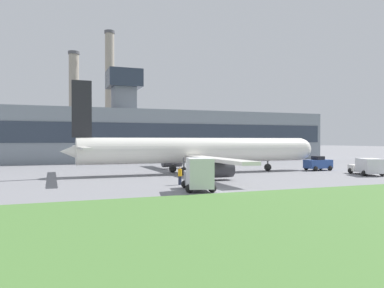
% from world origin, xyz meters
% --- Properties ---
extents(ground_plane, '(400.00, 400.00, 0.00)m').
position_xyz_m(ground_plane, '(0.00, 0.00, 0.00)').
color(ground_plane, gray).
extents(terminal_building, '(82.77, 12.45, 18.31)m').
position_xyz_m(terminal_building, '(-0.09, 30.64, 5.33)').
color(terminal_building, gray).
rests_on(terminal_building, ground_plane).
extents(smokestack_left, '(3.19, 3.19, 29.41)m').
position_xyz_m(smokestack_left, '(-9.87, 66.52, 14.83)').
color(smokestack_left, gray).
rests_on(smokestack_left, ground_plane).
extents(smokestack_right, '(3.02, 3.02, 36.02)m').
position_xyz_m(smokestack_right, '(0.03, 65.61, 18.14)').
color(smokestack_right, gray).
rests_on(smokestack_right, ground_plane).
extents(airplane, '(33.85, 31.39, 11.05)m').
position_xyz_m(airplane, '(1.43, -0.38, 2.86)').
color(airplane, white).
rests_on(airplane, ground_plane).
extents(pushback_tug, '(3.65, 2.63, 1.99)m').
position_xyz_m(pushback_tug, '(18.98, -2.08, 0.90)').
color(pushback_tug, '#2D4C93').
rests_on(pushback_tug, ground_plane).
extents(baggage_truck, '(3.87, 5.54, 2.02)m').
position_xyz_m(baggage_truck, '(19.93, -9.91, 1.01)').
color(baggage_truck, white).
rests_on(baggage_truck, ground_plane).
extents(fuel_truck, '(3.20, 4.66, 2.75)m').
position_xyz_m(fuel_truck, '(-4.44, -15.76, 1.31)').
color(fuel_truck, gray).
rests_on(fuel_truck, ground_plane).
extents(ground_crew_person, '(0.54, 0.54, 1.71)m').
position_xyz_m(ground_crew_person, '(-4.58, -11.30, 0.87)').
color(ground_crew_person, '#23283D').
rests_on(ground_crew_person, ground_plane).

